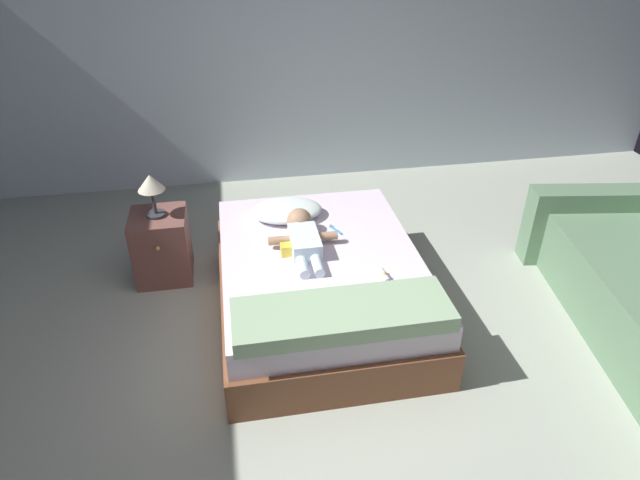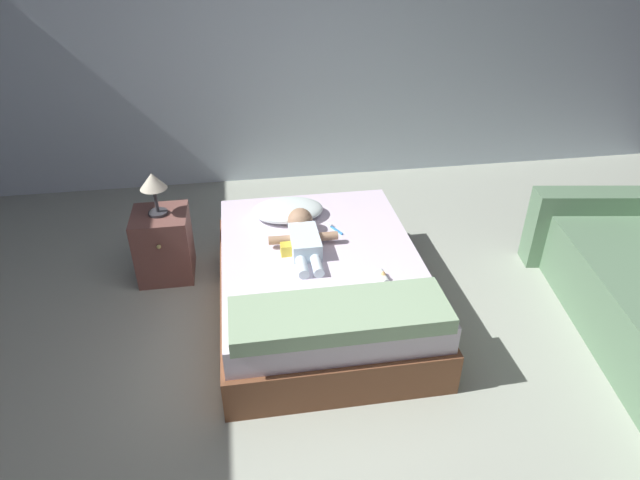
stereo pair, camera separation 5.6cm
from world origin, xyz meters
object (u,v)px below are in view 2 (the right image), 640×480
object	(u,v)px
baby	(303,236)
baby_bottle	(383,277)
nightstand	(164,244)
toothbrush	(335,229)
lamp	(153,184)
pillow	(288,210)
bed	(320,283)
toy_block	(286,249)

from	to	relation	value
baby	baby_bottle	xyz separation A→B (m)	(0.41, -0.46, -0.04)
nightstand	toothbrush	bearing A→B (deg)	-15.27
lamp	pillow	bearing A→B (deg)	-5.57
bed	toy_block	distance (m)	0.34
nightstand	toy_block	world-z (taller)	toy_block
bed	baby	bearing A→B (deg)	127.27
toy_block	baby_bottle	bearing A→B (deg)	-34.96
toy_block	baby_bottle	distance (m)	0.64
baby_bottle	lamp	bearing A→B (deg)	145.43
pillow	baby	world-z (taller)	baby
baby	toy_block	bearing A→B (deg)	-141.35
baby	lamp	distance (m)	1.08
baby	lamp	world-z (taller)	lamp
baby	baby_bottle	distance (m)	0.62
bed	toothbrush	distance (m)	0.39
baby_bottle	toy_block	bearing A→B (deg)	145.04
baby	baby_bottle	size ratio (longest dim) A/B	5.23
toothbrush	lamp	size ratio (longest dim) A/B	0.43
pillow	baby_bottle	distance (m)	0.97
lamp	toothbrush	bearing A→B (deg)	-15.28
nightstand	baby_bottle	size ratio (longest dim) A/B	4.09
toothbrush	nightstand	size ratio (longest dim) A/B	0.26
baby	toothbrush	size ratio (longest dim) A/B	4.88
pillow	nightstand	world-z (taller)	pillow
baby	toy_block	xyz separation A→B (m)	(-0.12, -0.09, -0.03)
toothbrush	nightstand	distance (m)	1.25
baby	bed	bearing A→B (deg)	-52.73
toothbrush	lamp	world-z (taller)	lamp
bed	lamp	distance (m)	1.30
pillow	toothbrush	distance (m)	0.38
bed	nightstand	xyz separation A→B (m)	(-1.04, 0.59, 0.03)
toothbrush	baby_bottle	bearing A→B (deg)	-74.37
pillow	toy_block	bearing A→B (deg)	-97.21
lamp	nightstand	bearing A→B (deg)	-90.00
baby	lamp	xyz separation A→B (m)	(-0.95, 0.47, 0.22)
toothbrush	baby_bottle	xyz separation A→B (m)	(0.17, -0.61, 0.02)
toy_block	pillow	bearing A→B (deg)	82.79
pillow	lamp	xyz separation A→B (m)	(-0.89, 0.09, 0.23)
pillow	nightstand	distance (m)	0.93
bed	toothbrush	xyz separation A→B (m)	(0.15, 0.27, 0.24)
lamp	toy_block	size ratio (longest dim) A/B	4.18
baby	pillow	bearing A→B (deg)	98.48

